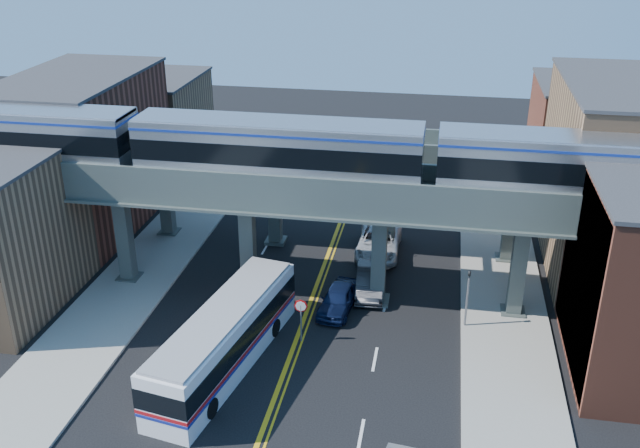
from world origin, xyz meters
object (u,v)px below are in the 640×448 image
object	(u,v)px
stop_sign	(301,314)
transit_bus	(225,339)
car_lane_a	(338,299)
car_lane_c	(379,242)
car_lane_b	(370,281)
car_lane_d	(409,195)
traffic_signal	(468,292)
transit_train	(278,149)

from	to	relation	value
stop_sign	transit_bus	size ratio (longest dim) A/B	0.21
car_lane_a	car_lane_c	xyz separation A→B (m)	(1.59, 7.94, 0.10)
car_lane_b	car_lane_d	distance (m)	14.30
stop_sign	traffic_signal	distance (m)	9.41
stop_sign	car_lane_b	distance (m)	6.92
transit_bus	car_lane_b	size ratio (longest dim) A/B	2.66
transit_bus	car_lane_d	distance (m)	24.58
traffic_signal	car_lane_c	size ratio (longest dim) A/B	0.67
car_lane_a	car_lane_c	bearing A→B (deg)	85.65
car_lane_b	car_lane_c	size ratio (longest dim) A/B	0.77
stop_sign	transit_train	bearing A→B (deg)	114.40
car_lane_a	car_lane_c	world-z (taller)	car_lane_c
transit_train	stop_sign	size ratio (longest dim) A/B	19.26
traffic_signal	car_lane_a	bearing A→B (deg)	174.98
traffic_signal	car_lane_b	bearing A→B (deg)	151.82
transit_train	car_lane_b	size ratio (longest dim) A/B	10.67
transit_train	transit_bus	distance (m)	11.14
transit_bus	car_lane_a	world-z (taller)	transit_bus
traffic_signal	transit_bus	size ratio (longest dim) A/B	0.32
stop_sign	traffic_signal	bearing A→B (deg)	18.63
stop_sign	car_lane_a	size ratio (longest dim) A/B	0.59
transit_train	car_lane_c	world-z (taller)	transit_train
transit_train	traffic_signal	distance (m)	13.39
car_lane_c	car_lane_d	xyz separation A→B (m)	(1.52, 8.73, 0.07)
traffic_signal	transit_bus	distance (m)	13.68
transit_train	car_lane_a	size ratio (longest dim) A/B	11.42
transit_bus	traffic_signal	bearing A→B (deg)	-54.08
stop_sign	car_lane_d	world-z (taller)	stop_sign
car_lane_b	car_lane_c	world-z (taller)	car_lane_c
stop_sign	car_lane_c	xyz separation A→B (m)	(3.09, 11.59, -0.91)
stop_sign	car_lane_a	distance (m)	4.07
traffic_signal	car_lane_b	size ratio (longest dim) A/B	0.86
transit_bus	car_lane_a	distance (m)	8.24
car_lane_a	car_lane_b	bearing A→B (deg)	63.66
stop_sign	car_lane_c	world-z (taller)	stop_sign
car_lane_c	traffic_signal	bearing A→B (deg)	-55.87
car_lane_b	car_lane_d	xyz separation A→B (m)	(1.50, 14.22, 0.14)
transit_bus	car_lane_d	xyz separation A→B (m)	(8.05, 23.21, -0.71)
transit_bus	car_lane_a	xyz separation A→B (m)	(4.93, 6.54, -0.88)
transit_bus	car_lane_d	size ratio (longest dim) A/B	1.99
car_lane_a	car_lane_b	world-z (taller)	car_lane_b
car_lane_a	stop_sign	bearing A→B (deg)	-105.35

